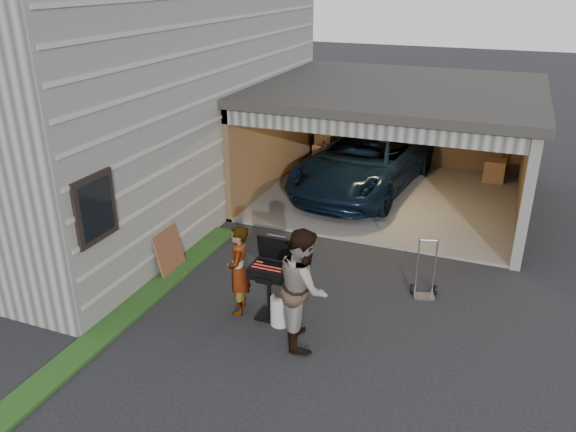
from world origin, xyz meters
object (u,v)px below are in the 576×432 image
Objects in this scene: minivan at (364,164)px; bbq_grill at (270,273)px; man at (303,287)px; hand_truck at (424,285)px; propane_tank at (280,311)px; plywood_panel at (169,251)px; woman at (239,270)px.

minivan is 6.43m from bbq_grill.
hand_truck is at bearing -62.24° from man.
man is 1.74× the size of hand_truck.
propane_tank is (-0.50, 0.28, -0.72)m from man.
minivan is 10.79× the size of propane_tank.
hand_truck is (2.41, -4.80, -0.54)m from minivan.
minivan reaches higher than bbq_grill.
propane_tank is at bearing -80.35° from minivan.
plywood_panel is (-2.37, -5.71, -0.32)m from minivan.
hand_truck is at bearing 40.84° from propane_tank.
plywood_panel is at bearing 162.01° from propane_tank.
man reaches higher than propane_tank.
man is at bearing -143.47° from hand_truck.
plywood_panel is (-2.45, 0.72, -0.40)m from bbq_grill.
minivan is 3.39× the size of woman.
plywood_panel is at bearing -131.31° from woman.
plywood_panel reaches higher than propane_tank.
minivan is 6.22× the size of plywood_panel.
minivan is 6.19m from plywood_panel.
bbq_grill is at bearing 34.95° from man.
bbq_grill is 2.91m from hand_truck.
bbq_grill is 2.76× the size of propane_tank.
bbq_grill is at bearing -161.06° from hand_truck.
man is 3.86× the size of propane_tank.
bbq_grill is 1.59× the size of plywood_panel.
woman is at bearing -165.64° from hand_truck.
minivan is 6.51m from woman.
minivan is at bearing 90.74° from bbq_grill.
woman is 2.09m from plywood_panel.
hand_truck is at bearing 35.11° from bbq_grill.
hand_truck reaches higher than propane_tank.
woman is 1.36m from man.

